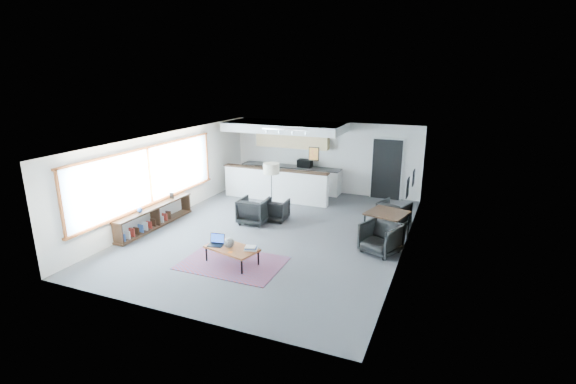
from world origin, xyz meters
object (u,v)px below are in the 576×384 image
at_px(armchair_left, 254,210).
at_px(armchair_right, 276,209).
at_px(book_stack, 251,248).
at_px(laptop, 217,242).
at_px(floor_lamp, 271,170).
at_px(dining_chair_near, 381,239).
at_px(coffee_table, 232,249).
at_px(ceramic_pot, 229,243).
at_px(dining_chair_far, 394,214).
at_px(dining_table, 387,215).
at_px(microwave, 305,163).

relative_size(armchair_left, armchair_right, 1.17).
bearing_deg(book_stack, laptop, -177.53).
relative_size(armchair_right, floor_lamp, 0.42).
distance_m(armchair_right, dining_chair_near, 3.56).
distance_m(coffee_table, laptop, 0.43).
bearing_deg(armchair_left, ceramic_pot, 102.75).
bearing_deg(coffee_table, dining_chair_far, 66.25).
bearing_deg(dining_table, dining_chair_near, -90.00).
bearing_deg(armchair_left, coffee_table, 103.97).
relative_size(book_stack, dining_chair_near, 0.46).
relative_size(dining_chair_far, microwave, 1.31).
bearing_deg(coffee_table, ceramic_pot, -153.43).
relative_size(laptop, armchair_left, 0.47).
bearing_deg(dining_chair_far, coffee_table, 70.67).
distance_m(coffee_table, microwave, 6.43).
height_order(coffee_table, armchair_right, armchair_right).
bearing_deg(coffee_table, dining_table, 55.41).
bearing_deg(dining_chair_far, ceramic_pot, 70.25).
distance_m(book_stack, armchair_right, 3.14).
distance_m(armchair_left, floor_lamp, 1.29).
bearing_deg(ceramic_pot, dining_chair_far, 51.81).
relative_size(coffee_table, armchair_left, 1.61).
bearing_deg(dining_chair_near, armchair_left, -166.18).
bearing_deg(dining_table, coffee_table, -138.61).
xyz_separation_m(coffee_table, armchair_right, (-0.27, 3.11, -0.01)).
xyz_separation_m(armchair_left, floor_lamp, (0.26, 0.69, 1.06)).
bearing_deg(dining_table, armchair_right, 173.39).
relative_size(book_stack, floor_lamp, 0.20).
relative_size(armchair_left, dining_table, 0.71).
distance_m(dining_table, microwave, 5.16).
relative_size(dining_table, dining_chair_near, 1.62).
bearing_deg(armchair_right, dining_table, 170.00).
distance_m(book_stack, dining_chair_far, 4.72).
height_order(dining_chair_near, dining_chair_far, dining_chair_near).
xyz_separation_m(book_stack, floor_lamp, (-0.97, 3.26, 1.03)).
height_order(coffee_table, microwave, microwave).
xyz_separation_m(coffee_table, book_stack, (0.47, 0.06, 0.07)).
xyz_separation_m(dining_table, dining_chair_far, (0.00, 1.26, -0.39)).
bearing_deg(floor_lamp, microwave, 90.83).
bearing_deg(floor_lamp, laptop, -88.58).
relative_size(coffee_table, microwave, 2.57).
bearing_deg(microwave, floor_lamp, -91.31).
distance_m(ceramic_pot, floor_lamp, 3.49).
bearing_deg(floor_lamp, dining_chair_near, -21.11).
height_order(book_stack, dining_table, dining_table).
height_order(armchair_right, dining_table, dining_table).
relative_size(floor_lamp, dining_table, 1.44).
bearing_deg(laptop, microwave, 81.84).
bearing_deg(ceramic_pot, dining_chair_near, 31.74).
bearing_deg(microwave, dining_table, -47.23).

